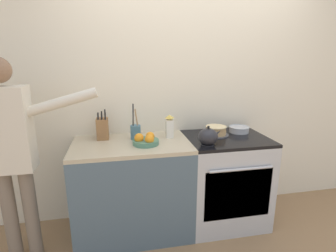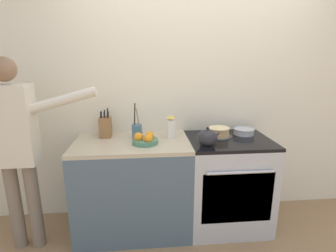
{
  "view_description": "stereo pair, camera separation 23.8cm",
  "coord_description": "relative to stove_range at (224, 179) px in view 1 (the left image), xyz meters",
  "views": [
    {
      "loc": [
        -0.77,
        -1.96,
        1.67
      ],
      "look_at": [
        -0.32,
        0.29,
        1.06
      ],
      "focal_mm": 28.0,
      "sensor_mm": 36.0,
      "label": 1
    },
    {
      "loc": [
        -0.54,
        -1.99,
        1.67
      ],
      "look_at": [
        -0.32,
        0.29,
        1.06
      ],
      "focal_mm": 28.0,
      "sensor_mm": 36.0,
      "label": 2
    }
  ],
  "objects": [
    {
      "name": "wall_back",
      "position": [
        -0.27,
        0.35,
        0.85
      ],
      "size": [
        8.0,
        0.04,
        2.6
      ],
      "color": "silver",
      "rests_on": "ground_plane"
    },
    {
      "name": "counter_cabinet",
      "position": [
        -0.93,
        0.0,
        -0.0
      ],
      "size": [
        1.07,
        0.65,
        0.91
      ],
      "color": "#4C6070",
      "rests_on": "ground_plane"
    },
    {
      "name": "mixing_bowl",
      "position": [
        0.19,
        0.13,
        0.49
      ],
      "size": [
        0.21,
        0.21,
        0.06
      ],
      "color": "#B7BABF",
      "rests_on": "stove_range"
    },
    {
      "name": "knife_block",
      "position": [
        -1.18,
        0.19,
        0.55
      ],
      "size": [
        0.11,
        0.14,
        0.29
      ],
      "color": "olive",
      "rests_on": "counter_cabinet"
    },
    {
      "name": "tea_kettle",
      "position": [
        -0.26,
        -0.18,
        0.53
      ],
      "size": [
        0.22,
        0.18,
        0.17
      ],
      "color": "#232328",
      "rests_on": "stove_range"
    },
    {
      "name": "utensil_crock",
      "position": [
        -0.88,
        0.11,
        0.53
      ],
      "size": [
        0.1,
        0.1,
        0.34
      ],
      "color": "#477084",
      "rests_on": "counter_cabinet"
    },
    {
      "name": "ground_plane",
      "position": [
        -0.27,
        -0.32,
        -0.45
      ],
      "size": [
        16.0,
        16.0,
        0.0
      ],
      "primitive_type": "plane",
      "color": "#93704C"
    },
    {
      "name": "person_baker",
      "position": [
        -1.86,
        -0.17,
        0.55
      ],
      "size": [
        0.94,
        0.2,
        1.67
      ],
      "rotation": [
        0.0,
        0.0,
        0.1
      ],
      "color": "#7A6B5B",
      "rests_on": "ground_plane"
    },
    {
      "name": "milk_carton",
      "position": [
        -0.55,
        0.09,
        0.56
      ],
      "size": [
        0.07,
        0.07,
        0.22
      ],
      "color": "white",
      "rests_on": "counter_cabinet"
    },
    {
      "name": "fruit_bowl",
      "position": [
        -0.8,
        -0.07,
        0.49
      ],
      "size": [
        0.23,
        0.23,
        0.11
      ],
      "color": "#4C7F66",
      "rests_on": "counter_cabinet"
    },
    {
      "name": "layer_cake",
      "position": [
        -0.08,
        0.08,
        0.5
      ],
      "size": [
        0.25,
        0.25,
        0.09
      ],
      "color": "#4C4C51",
      "rests_on": "stove_range"
    },
    {
      "name": "stove_range",
      "position": [
        0.0,
        0.0,
        0.0
      ],
      "size": [
        0.78,
        0.68,
        0.91
      ],
      "color": "#B7BABF",
      "rests_on": "ground_plane"
    }
  ]
}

